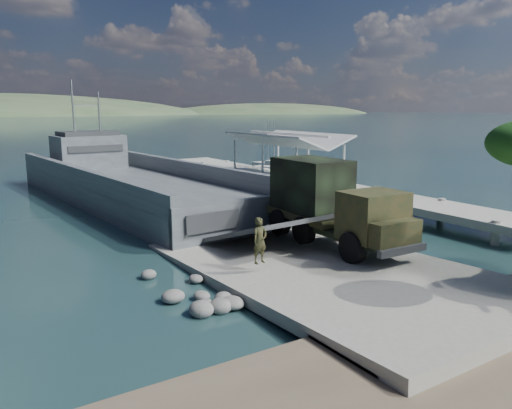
{
  "coord_description": "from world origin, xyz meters",
  "views": [
    {
      "loc": [
        -14.25,
        -17.43,
        7.47
      ],
      "look_at": [
        0.74,
        6.0,
        2.09
      ],
      "focal_mm": 35.0,
      "sensor_mm": 36.0,
      "label": 1
    }
  ],
  "objects_px": {
    "soldier": "(260,249)",
    "sailboat_near": "(275,170)",
    "pier": "(294,174)",
    "sailboat_far": "(268,166)",
    "military_truck": "(330,203)",
    "landing_craft": "(135,190)"
  },
  "relations": [
    {
      "from": "soldier",
      "to": "sailboat_near",
      "type": "relative_size",
      "value": 0.32
    },
    {
      "from": "pier",
      "to": "sailboat_far",
      "type": "relative_size",
      "value": 7.24
    },
    {
      "from": "pier",
      "to": "military_truck",
      "type": "relative_size",
      "value": 4.71
    },
    {
      "from": "military_truck",
      "to": "sailboat_far",
      "type": "relative_size",
      "value": 1.54
    },
    {
      "from": "landing_craft",
      "to": "sailboat_near",
      "type": "distance_m",
      "value": 22.05
    },
    {
      "from": "military_truck",
      "to": "soldier",
      "type": "distance_m",
      "value": 6.13
    },
    {
      "from": "pier",
      "to": "landing_craft",
      "type": "distance_m",
      "value": 14.29
    },
    {
      "from": "landing_craft",
      "to": "sailboat_far",
      "type": "relative_size",
      "value": 6.13
    },
    {
      "from": "soldier",
      "to": "pier",
      "type": "bearing_deg",
      "value": 42.73
    },
    {
      "from": "sailboat_near",
      "to": "sailboat_far",
      "type": "relative_size",
      "value": 1.04
    },
    {
      "from": "pier",
      "to": "military_truck",
      "type": "height_order",
      "value": "pier"
    },
    {
      "from": "soldier",
      "to": "landing_craft",
      "type": "bearing_deg",
      "value": 77.75
    },
    {
      "from": "pier",
      "to": "military_truck",
      "type": "distance_m",
      "value": 19.75
    },
    {
      "from": "pier",
      "to": "military_truck",
      "type": "xyz_separation_m",
      "value": [
        -10.29,
        -16.83,
        1.03
      ]
    },
    {
      "from": "military_truck",
      "to": "landing_craft",
      "type": "bearing_deg",
      "value": 102.45
    },
    {
      "from": "sailboat_near",
      "to": "sailboat_far",
      "type": "distance_m",
      "value": 4.42
    },
    {
      "from": "pier",
      "to": "sailboat_far",
      "type": "distance_m",
      "value": 17.85
    },
    {
      "from": "sailboat_near",
      "to": "landing_craft",
      "type": "bearing_deg",
      "value": -173.09
    },
    {
      "from": "military_truck",
      "to": "sailboat_far",
      "type": "xyz_separation_m",
      "value": [
        18.25,
        32.75,
        -2.31
      ]
    },
    {
      "from": "military_truck",
      "to": "sailboat_near",
      "type": "xyz_separation_m",
      "value": [
        16.43,
        28.73,
        -2.3
      ]
    },
    {
      "from": "landing_craft",
      "to": "sailboat_near",
      "type": "bearing_deg",
      "value": 19.74
    },
    {
      "from": "landing_craft",
      "to": "sailboat_near",
      "type": "relative_size",
      "value": 5.87
    }
  ]
}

